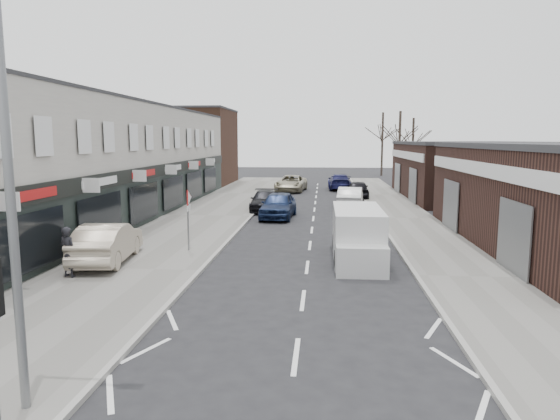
% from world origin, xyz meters
% --- Properties ---
extents(ground, '(160.00, 160.00, 0.00)m').
position_xyz_m(ground, '(0.00, 0.00, 0.00)').
color(ground, black).
rests_on(ground, ground).
extents(pavement_left, '(5.50, 64.00, 0.12)m').
position_xyz_m(pavement_left, '(-6.75, 22.00, 0.06)').
color(pavement_left, slate).
rests_on(pavement_left, ground).
extents(pavement_right, '(3.50, 64.00, 0.12)m').
position_xyz_m(pavement_right, '(5.75, 22.00, 0.06)').
color(pavement_right, slate).
rests_on(pavement_right, ground).
extents(shop_terrace_left, '(8.00, 41.00, 7.10)m').
position_xyz_m(shop_terrace_left, '(-13.50, 19.50, 3.55)').
color(shop_terrace_left, beige).
rests_on(shop_terrace_left, ground).
extents(brick_block_far, '(8.00, 10.00, 8.00)m').
position_xyz_m(brick_block_far, '(-13.50, 45.00, 4.00)').
color(brick_block_far, '#472C1E').
rests_on(brick_block_far, ground).
extents(right_unit_far, '(10.00, 16.00, 4.50)m').
position_xyz_m(right_unit_far, '(12.50, 34.00, 2.25)').
color(right_unit_far, '#321C17').
rests_on(right_unit_far, ground).
extents(tree_far_a, '(3.60, 3.60, 8.00)m').
position_xyz_m(tree_far_a, '(9.00, 48.00, 0.00)').
color(tree_far_a, '#382D26').
rests_on(tree_far_a, ground).
extents(tree_far_b, '(3.60, 3.60, 7.50)m').
position_xyz_m(tree_far_b, '(11.50, 54.00, 0.00)').
color(tree_far_b, '#382D26').
rests_on(tree_far_b, ground).
extents(tree_far_c, '(3.60, 3.60, 8.50)m').
position_xyz_m(tree_far_c, '(8.50, 60.00, 0.00)').
color(tree_far_c, '#382D26').
rests_on(tree_far_c, ground).
extents(street_lamp, '(2.23, 0.22, 8.00)m').
position_xyz_m(street_lamp, '(-4.53, -0.80, 4.62)').
color(street_lamp, slate).
rests_on(street_lamp, pavement_left).
extents(warning_sign, '(0.12, 0.80, 2.70)m').
position_xyz_m(warning_sign, '(-5.16, 12.00, 2.20)').
color(warning_sign, slate).
rests_on(warning_sign, pavement_left).
extents(white_van, '(1.94, 5.42, 2.11)m').
position_xyz_m(white_van, '(2.00, 11.36, 1.00)').
color(white_van, silver).
rests_on(white_van, ground).
extents(sedan_on_pavement, '(2.21, 4.89, 1.56)m').
position_xyz_m(sedan_on_pavement, '(-7.81, 9.71, 0.90)').
color(sedan_on_pavement, '#AC9E89').
rests_on(sedan_on_pavement, pavement_left).
extents(pedestrian, '(0.75, 0.61, 1.78)m').
position_xyz_m(pedestrian, '(-8.25, 7.53, 1.01)').
color(pedestrian, black).
rests_on(pedestrian, pavement_left).
extents(parked_car_left_a, '(2.25, 4.91, 1.63)m').
position_xyz_m(parked_car_left_a, '(-2.20, 22.10, 0.82)').
color(parked_car_left_a, '#152244').
rests_on(parked_car_left_a, ground).
extents(parked_car_left_b, '(2.23, 4.87, 1.38)m').
position_xyz_m(parked_car_left_b, '(-3.40, 25.14, 0.69)').
color(parked_car_left_b, black).
rests_on(parked_car_left_b, ground).
extents(parked_car_left_c, '(3.06, 5.73, 1.53)m').
position_xyz_m(parked_car_left_c, '(-2.44, 38.31, 0.77)').
color(parked_car_left_c, '#9D967E').
rests_on(parked_car_left_c, ground).
extents(parked_car_right_a, '(2.11, 4.86, 1.55)m').
position_xyz_m(parked_car_right_a, '(2.53, 26.81, 0.78)').
color(parked_car_right_a, silver).
rests_on(parked_car_right_a, ground).
extents(parked_car_right_b, '(1.82, 4.40, 1.49)m').
position_xyz_m(parked_car_right_b, '(3.50, 33.38, 0.75)').
color(parked_car_right_b, black).
rests_on(parked_car_right_b, ground).
extents(parked_car_right_c, '(2.23, 5.36, 1.55)m').
position_xyz_m(parked_car_right_c, '(2.20, 40.54, 0.77)').
color(parked_car_right_c, '#13143D').
rests_on(parked_car_right_c, ground).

